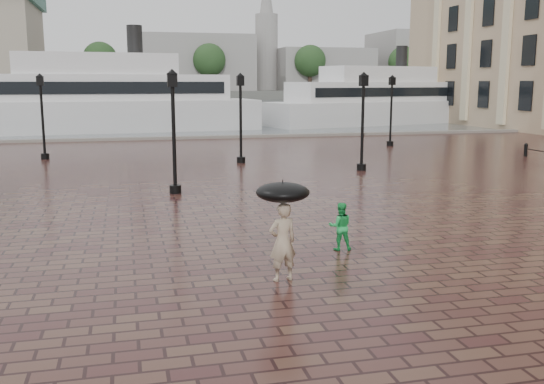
% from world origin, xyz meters
% --- Properties ---
extents(ground, '(300.00, 300.00, 0.00)m').
position_xyz_m(ground, '(0.00, 0.00, 0.00)').
color(ground, '#361918').
rests_on(ground, ground).
extents(harbour_water, '(240.00, 240.00, 0.00)m').
position_xyz_m(harbour_water, '(0.00, 92.00, 0.00)').
color(harbour_water, '#424B50').
rests_on(harbour_water, ground).
extents(quay_edge, '(80.00, 0.60, 0.30)m').
position_xyz_m(quay_edge, '(0.00, 32.00, 0.00)').
color(quay_edge, slate).
rests_on(quay_edge, ground).
extents(far_shore, '(300.00, 60.00, 2.00)m').
position_xyz_m(far_shore, '(0.00, 160.00, 1.00)').
color(far_shore, '#4C4C47').
rests_on(far_shore, ground).
extents(distant_skyline, '(102.50, 22.00, 33.00)m').
position_xyz_m(distant_skyline, '(48.14, 150.00, 9.45)').
color(distant_skyline, gray).
rests_on(distant_skyline, ground).
extents(far_trees, '(188.00, 8.00, 13.50)m').
position_xyz_m(far_trees, '(0.00, 138.00, 9.42)').
color(far_trees, '#2D2119').
rests_on(far_trees, ground).
extents(street_lamps, '(21.44, 14.44, 4.40)m').
position_xyz_m(street_lamps, '(-1.60, 17.60, 2.33)').
color(street_lamps, black).
rests_on(street_lamps, ground).
extents(adult_pedestrian, '(0.66, 0.50, 1.65)m').
position_xyz_m(adult_pedestrian, '(-4.66, -0.73, 0.83)').
color(adult_pedestrian, tan).
rests_on(adult_pedestrian, ground).
extents(child_pedestrian, '(0.65, 0.55, 1.18)m').
position_xyz_m(child_pedestrian, '(-2.69, 1.21, 0.59)').
color(child_pedestrian, green).
rests_on(child_pedestrian, ground).
extents(ferry_near, '(27.30, 8.94, 8.80)m').
position_xyz_m(ferry_near, '(-9.84, 40.91, 2.64)').
color(ferry_near, silver).
rests_on(ferry_near, ground).
extents(ferry_far, '(24.01, 11.33, 7.66)m').
position_xyz_m(ferry_far, '(16.72, 43.97, 2.30)').
color(ferry_far, silver).
rests_on(ferry_far, ground).
extents(umbrella, '(1.10, 1.10, 1.13)m').
position_xyz_m(umbrella, '(-4.66, -0.73, 1.87)').
color(umbrella, black).
rests_on(umbrella, ground).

